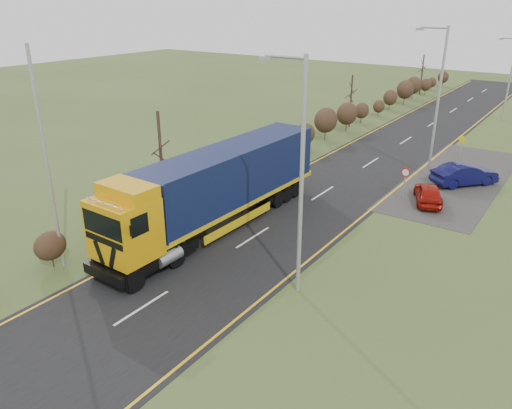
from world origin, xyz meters
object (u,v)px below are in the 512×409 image
object	(u,v)px
car_red_hatchback	(428,193)
streetlight_near	(299,170)
car_blue_sedan	(465,174)
speed_sign	(405,178)
lorry	(217,185)

from	to	relation	value
car_red_hatchback	streetlight_near	xyz separation A→B (m)	(-1.69, -13.42, 4.92)
car_red_hatchback	streetlight_near	bearing A→B (deg)	59.75
car_red_hatchback	streetlight_near	distance (m)	14.39
car_blue_sedan	streetlight_near	size ratio (longest dim) A/B	0.45
streetlight_near	speed_sign	distance (m)	13.81
car_blue_sedan	streetlight_near	bearing A→B (deg)	120.96
lorry	car_blue_sedan	world-z (taller)	lorry
lorry	car_blue_sedan	distance (m)	17.88
streetlight_near	speed_sign	size ratio (longest dim) A/B	4.81
streetlight_near	speed_sign	bearing A→B (deg)	89.14
lorry	speed_sign	distance (m)	12.33
lorry	car_blue_sedan	bearing A→B (deg)	58.99
lorry	streetlight_near	bearing A→B (deg)	-23.19
streetlight_near	speed_sign	world-z (taller)	streetlight_near
speed_sign	streetlight_near	bearing A→B (deg)	-90.86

